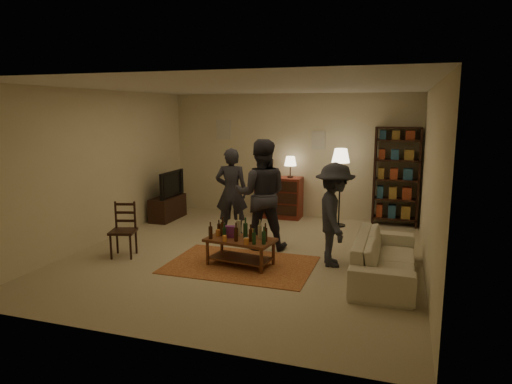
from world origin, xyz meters
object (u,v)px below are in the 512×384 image
at_px(person_right, 261,195).
at_px(person_by_sofa, 334,215).
at_px(person_left, 231,192).
at_px(tv_stand, 168,202).
at_px(dining_chair, 124,228).
at_px(sofa, 385,257).
at_px(floor_lamp, 341,161).
at_px(coffee_table, 240,241).
at_px(bookshelf, 396,176).
at_px(dresser, 279,196).

relative_size(person_right, person_by_sofa, 1.19).
bearing_deg(person_left, tv_stand, -35.77).
relative_size(dining_chair, sofa, 0.43).
bearing_deg(floor_lamp, person_by_sofa, -84.03).
height_order(coffee_table, bookshelf, bookshelf).
bearing_deg(person_left, person_right, 128.47).
distance_m(coffee_table, sofa, 2.13).
relative_size(coffee_table, dining_chair, 1.21).
bearing_deg(person_right, person_left, -53.73).
xyz_separation_m(person_left, person_by_sofa, (2.09, -1.11, -0.04)).
bearing_deg(coffee_table, tv_stand, 137.27).
distance_m(coffee_table, bookshelf, 4.01).
height_order(floor_lamp, person_left, person_left).
distance_m(floor_lamp, sofa, 3.11).
xyz_separation_m(dining_chair, sofa, (4.08, 0.26, -0.16)).
height_order(floor_lamp, sofa, floor_lamp).
bearing_deg(person_left, bookshelf, -162.07).
bearing_deg(person_right, dining_chair, 13.48).
xyz_separation_m(bookshelf, floor_lamp, (-1.07, -0.44, 0.31)).
relative_size(coffee_table, person_left, 0.66).
height_order(coffee_table, sofa, coffee_table).
bearing_deg(person_by_sofa, dining_chair, 85.34).
bearing_deg(coffee_table, person_by_sofa, 18.78).
relative_size(dresser, person_left, 0.82).
xyz_separation_m(dining_chair, bookshelf, (4.13, 3.44, 0.57)).
bearing_deg(sofa, dining_chair, 93.62).
height_order(coffee_table, person_by_sofa, person_by_sofa).
bearing_deg(dining_chair, person_right, 11.66).
xyz_separation_m(dining_chair, tv_stand, (-0.56, 2.46, -0.08)).
bearing_deg(sofa, tv_stand, 64.66).
bearing_deg(dining_chair, dresser, 46.53).
xyz_separation_m(coffee_table, sofa, (2.13, 0.13, -0.08)).
bearing_deg(person_by_sofa, tv_stand, 49.45).
distance_m(dining_chair, sofa, 4.10).
height_order(dining_chair, dresser, dresser).
height_order(tv_stand, dresser, dresser).
distance_m(dining_chair, floor_lamp, 4.37).
xyz_separation_m(bookshelf, person_left, (-2.92, -1.73, -0.21)).
relative_size(coffee_table, floor_lamp, 0.69).
distance_m(floor_lamp, person_right, 2.23).
height_order(dresser, floor_lamp, floor_lamp).
bearing_deg(sofa, person_left, 63.24).
distance_m(coffee_table, tv_stand, 3.43).
bearing_deg(dresser, coffee_table, -85.31).
height_order(bookshelf, floor_lamp, bookshelf).
relative_size(dresser, sofa, 0.65).
xyz_separation_m(floor_lamp, sofa, (1.03, -2.74, -1.04)).
bearing_deg(dining_chair, person_left, 37.74).
distance_m(tv_stand, person_right, 2.95).
relative_size(dresser, person_by_sofa, 0.86).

